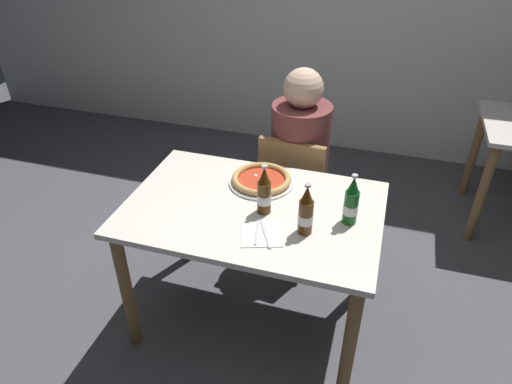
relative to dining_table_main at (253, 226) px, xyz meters
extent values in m
plane|color=#4C4C51|center=(0.00, 0.00, -0.64)|extent=(8.00, 8.00, 0.00)
cube|color=silver|center=(0.00, 0.00, 0.10)|extent=(1.20, 0.80, 0.03)
cylinder|color=olive|center=(-0.54, -0.34, -0.28)|extent=(0.06, 0.06, 0.72)
cylinder|color=olive|center=(0.54, -0.34, -0.28)|extent=(0.06, 0.06, 0.72)
cylinder|color=olive|center=(-0.54, 0.34, -0.28)|extent=(0.06, 0.06, 0.72)
cylinder|color=olive|center=(0.54, 0.34, -0.28)|extent=(0.06, 0.06, 0.72)
cube|color=olive|center=(0.08, 0.68, -0.21)|extent=(0.43, 0.43, 0.04)
cube|color=olive|center=(0.07, 0.50, 0.01)|extent=(0.38, 0.06, 0.40)
cylinder|color=olive|center=(0.26, 0.84, -0.43)|extent=(0.04, 0.04, 0.41)
cylinder|color=olive|center=(-0.08, 0.86, -0.43)|extent=(0.04, 0.04, 0.41)
cylinder|color=olive|center=(0.24, 0.50, -0.43)|extent=(0.04, 0.04, 0.41)
cylinder|color=olive|center=(-0.10, 0.52, -0.43)|extent=(0.04, 0.04, 0.41)
cube|color=#2D3342|center=(0.08, 0.66, -0.41)|extent=(0.32, 0.28, 0.45)
cylinder|color=brown|center=(0.08, 0.66, 0.09)|extent=(0.34, 0.34, 0.55)
sphere|color=beige|center=(0.08, 0.66, 0.46)|extent=(0.22, 0.22, 0.22)
cylinder|color=olive|center=(1.20, 1.08, -0.28)|extent=(0.06, 0.06, 0.72)
cylinder|color=olive|center=(1.20, 1.66, -0.28)|extent=(0.06, 0.06, 0.72)
cylinder|color=white|center=(-0.02, 0.21, 0.12)|extent=(0.33, 0.33, 0.01)
cylinder|color=#BC381E|center=(-0.02, 0.21, 0.13)|extent=(0.24, 0.24, 0.01)
torus|color=tan|center=(-0.02, 0.21, 0.14)|extent=(0.30, 0.30, 0.03)
sphere|color=silver|center=(-0.06, 0.23, 0.13)|extent=(0.02, 0.02, 0.02)
sphere|color=silver|center=(0.01, 0.19, 0.13)|extent=(0.02, 0.02, 0.02)
sphere|color=silver|center=(-0.01, 0.25, 0.13)|extent=(0.02, 0.02, 0.02)
cylinder|color=#512D0F|center=(0.06, -0.02, 0.19)|extent=(0.06, 0.06, 0.16)
cone|color=#512D0F|center=(0.06, -0.02, 0.31)|extent=(0.05, 0.05, 0.07)
cylinder|color=#B7B7BC|center=(0.06, -0.02, 0.36)|extent=(0.03, 0.03, 0.01)
cylinder|color=white|center=(0.06, -0.02, 0.19)|extent=(0.07, 0.07, 0.04)
cylinder|color=#14591E|center=(0.45, 0.01, 0.19)|extent=(0.06, 0.06, 0.16)
cone|color=#14591E|center=(0.45, 0.01, 0.31)|extent=(0.05, 0.05, 0.07)
cylinder|color=#B7B7BC|center=(0.45, 0.01, 0.36)|extent=(0.03, 0.03, 0.01)
cylinder|color=white|center=(0.45, 0.01, 0.19)|extent=(0.07, 0.07, 0.04)
cylinder|color=#512D0F|center=(0.27, -0.12, 0.19)|extent=(0.06, 0.06, 0.16)
cone|color=#512D0F|center=(0.27, -0.12, 0.31)|extent=(0.05, 0.05, 0.07)
cylinder|color=#B7B7BC|center=(0.27, -0.12, 0.36)|extent=(0.03, 0.03, 0.01)
cylinder|color=white|center=(0.27, -0.12, 0.19)|extent=(0.07, 0.07, 0.04)
cube|color=white|center=(0.10, -0.19, 0.12)|extent=(0.23, 0.23, 0.00)
cube|color=silver|center=(0.12, -0.19, 0.12)|extent=(0.10, 0.18, 0.00)
cube|color=silver|center=(0.08, -0.19, 0.12)|extent=(0.05, 0.17, 0.00)
camera|label=1|loc=(0.53, -1.69, 1.38)|focal=32.44mm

